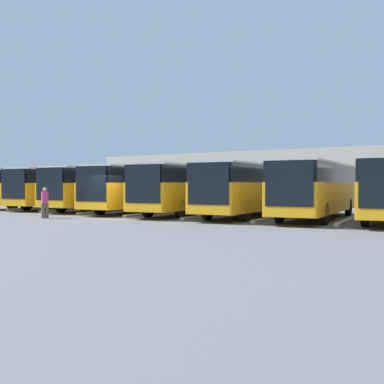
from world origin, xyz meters
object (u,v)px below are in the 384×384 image
Objects in this scene: bus_6 at (72,187)px; bus_7 at (37,187)px; bus_1 at (318,188)px; bus_3 at (193,187)px; bus_4 at (146,187)px; bus_2 at (250,187)px; pedestrian at (45,202)px; bus_5 at (107,187)px.

bus_6 is 1.00× the size of bus_7.
bus_1 and bus_3 have the same top height.
bus_4 is 1.00× the size of bus_6.
pedestrian is (9.32, 7.82, -0.82)m from bus_2.
bus_1 is 1.00× the size of bus_3.
bus_5 is (4.13, -0.36, 0.00)m from bus_4.
bus_4 is 8.29m from bus_6.
bus_6 reaches higher than pedestrian.
bus_2 is 1.00× the size of bus_4.
bus_4 is (8.26, -0.12, 0.00)m from bus_2.
bus_3 and bus_4 have the same top height.
bus_7 is (8.26, -0.15, 0.00)m from bus_5.
bus_2 and bus_3 have the same top height.
bus_3 is 1.00× the size of bus_7.
bus_4 and bus_5 have the same top height.
bus_6 is at bearing -9.72° from bus_2.
bus_3 is at bearing 175.24° from pedestrian.
bus_7 is at bearing -9.51° from bus_4.
bus_4 and bus_7 have the same top height.
bus_3 is 4.14m from bus_4.
bus_2 is 1.00× the size of bus_3.
bus_6 is at bearing -10.79° from bus_5.
bus_3 is 8.28m from bus_5.
pedestrian is at bearing 136.13° from bus_7.
bus_1 is at bearing 176.88° from bus_2.
bus_2 reaches higher than pedestrian.
bus_2 is 6.99× the size of pedestrian.
pedestrian is (-11.33, 8.45, -0.82)m from bus_7.
bus_5 is 1.00× the size of bus_6.
bus_3 and bus_6 have the same top height.
bus_3 is (8.26, 0.37, 0.00)m from bus_1.
bus_2 and bus_5 have the same top height.
bus_2 is 8.26m from bus_4.
bus_4 is 1.00× the size of bus_5.
bus_6 is 4.13m from bus_7.
bus_7 is at bearing -8.89° from bus_2.
bus_4 is 8.05m from pedestrian.
bus_1 is at bearing 172.07° from bus_7.
bus_3 is at bearing -4.62° from bus_1.
bus_3 is 1.00× the size of bus_5.
bus_1 is at bearing 175.38° from bus_3.
bus_7 is at bearing -9.59° from bus_3.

